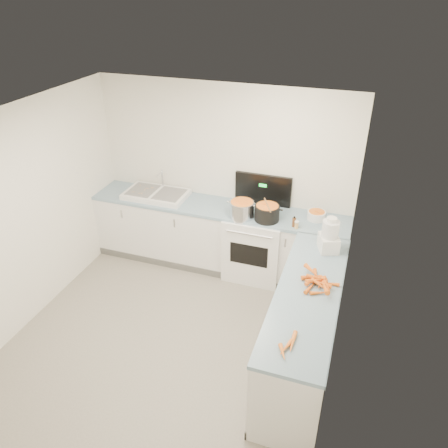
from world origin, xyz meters
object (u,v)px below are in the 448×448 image
(stove, at_px, (255,243))
(extract_bottle, at_px, (294,222))
(black_pot, at_px, (267,214))
(food_processor, at_px, (329,236))
(spice_jar, at_px, (297,225))
(mixing_bowl, at_px, (316,215))
(steel_pot, at_px, (242,210))
(sink, at_px, (156,194))

(stove, height_order, extract_bottle, stove)
(black_pot, height_order, food_processor, food_processor)
(extract_bottle, relative_size, spice_jar, 1.44)
(mixing_bowl, bearing_deg, extract_bottle, -130.33)
(steel_pot, bearing_deg, spice_jar, -5.28)
(black_pot, bearing_deg, stove, 141.30)
(steel_pot, relative_size, food_processor, 0.77)
(mixing_bowl, height_order, extract_bottle, extract_bottle)
(sink, height_order, mixing_bowl, sink)
(mixing_bowl, bearing_deg, spice_jar, -122.16)
(food_processor, bearing_deg, stove, 149.50)
(extract_bottle, xyz_separation_m, food_processor, (0.46, -0.39, 0.12))
(sink, bearing_deg, spice_jar, -6.60)
(black_pot, distance_m, spice_jar, 0.41)
(mixing_bowl, bearing_deg, steel_pot, -165.16)
(stove, height_order, steel_pot, stove)
(black_pot, height_order, mixing_bowl, black_pot)
(sink, relative_size, black_pot, 2.78)
(steel_pot, height_order, black_pot, steel_pot)
(stove, height_order, sink, stove)
(stove, relative_size, mixing_bowl, 5.90)
(mixing_bowl, distance_m, extract_bottle, 0.36)
(extract_bottle, bearing_deg, mixing_bowl, 49.67)
(black_pot, xyz_separation_m, spice_jar, (0.39, -0.09, -0.05))
(extract_bottle, bearing_deg, black_pot, 171.56)
(spice_jar, distance_m, food_processor, 0.57)
(stove, distance_m, extract_bottle, 0.76)
(mixing_bowl, relative_size, extract_bottle, 1.97)
(mixing_bowl, relative_size, spice_jar, 2.84)
(steel_pot, bearing_deg, mixing_bowl, 14.84)
(mixing_bowl, height_order, food_processor, food_processor)
(steel_pot, distance_m, food_processor, 1.22)
(sink, height_order, steel_pot, sink)
(steel_pot, height_order, mixing_bowl, steel_pot)
(stove, bearing_deg, sink, 179.38)
(spice_jar, bearing_deg, steel_pot, 174.72)
(spice_jar, bearing_deg, black_pot, 167.79)
(stove, distance_m, black_pot, 0.59)
(stove, relative_size, spice_jar, 16.76)
(steel_pot, height_order, food_processor, food_processor)
(stove, xyz_separation_m, food_processor, (0.98, -0.58, 0.64))
(mixing_bowl, bearing_deg, black_pot, -159.25)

